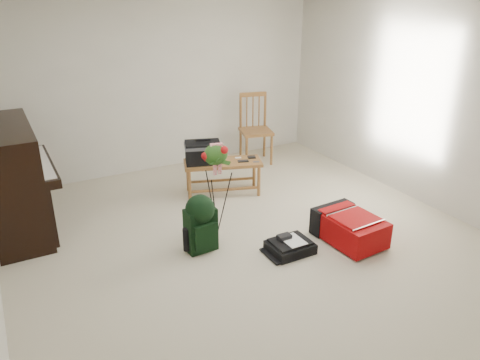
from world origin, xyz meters
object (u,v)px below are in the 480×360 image
piano (14,182)px  green_backpack (201,221)px  flower_stand (217,190)px  black_duffel (290,246)px  dining_chair (255,129)px  red_suitcase (346,226)px  bench (210,157)px

piano → green_backpack: bearing=-40.9°
flower_stand → green_backpack: bearing=-128.1°
black_duffel → dining_chair: bearing=67.6°
dining_chair → red_suitcase: size_ratio=1.40×
piano → flower_stand: piano is taller
dining_chair → green_backpack: bearing=-116.6°
flower_stand → dining_chair: bearing=63.0°
flower_stand → piano: bearing=162.4°
red_suitcase → flower_stand: (-1.20, 0.82, 0.37)m
bench → piano: bearing=-166.3°
dining_chair → green_backpack: (-1.88, -2.10, -0.18)m
bench → red_suitcase: bearing=-46.0°
bench → flower_stand: size_ratio=0.99×
black_duffel → green_backpack: 0.99m
black_duffel → bench: bearing=94.2°
piano → red_suitcase: piano is taller
dining_chair → black_duffel: dining_chair is taller
piano → dining_chair: piano is taller
flower_stand → black_duffel: bearing=-42.8°
bench → flower_stand: (-0.37, -0.96, -0.01)m
dining_chair → flower_stand: 2.43m
dining_chair → piano: bearing=-153.9°
bench → red_suitcase: bench is taller
dining_chair → black_duffel: 2.85m
piano → flower_stand: size_ratio=1.34×
dining_chair → green_backpack: 2.83m
black_duffel → green_backpack: size_ratio=0.71×
red_suitcase → black_duffel: bearing=170.8°
red_suitcase → piano: bearing=144.6°
dining_chair → red_suitcase: bearing=-82.7°
green_backpack → red_suitcase: bearing=-23.8°
piano → black_duffel: (2.46, -1.92, -0.53)m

